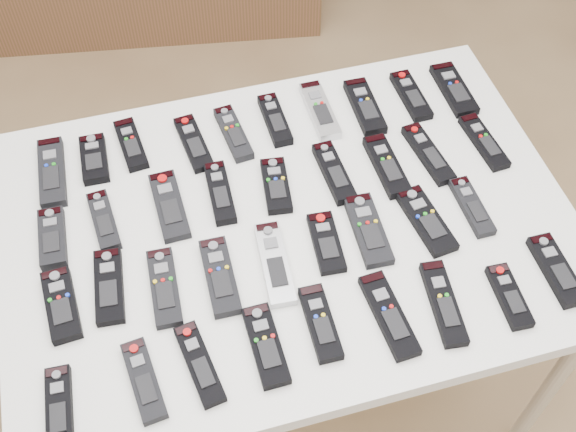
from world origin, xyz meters
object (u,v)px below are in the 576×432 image
object	(u,v)px
table	(288,237)
remote_11	(104,221)
remote_27	(472,207)
remote_5	(275,120)
remote_16	(387,166)
remote_28	(59,408)
remote_15	(334,173)
remote_7	(365,107)
remote_9	(454,89)
remote_8	(411,96)
remote_6	(320,111)
remote_25	(368,230)
remote_21	(164,287)
remote_14	(276,186)
remote_26	(426,221)
remote_12	(169,206)
remote_19	(61,305)
remote_1	(94,159)
remote_3	(194,143)
remote_22	(220,277)
remote_29	(144,380)
remote_32	(320,323)
remote_13	(220,193)
remote_30	(200,364)
remote_24	(326,243)
remote_10	(52,238)
remote_31	(266,345)
remote_33	(389,315)
remote_18	(484,142)
remote_23	(275,263)
remote_0	(52,172)
remote_2	(131,145)
remote_34	(443,303)
remote_4	(233,133)

from	to	relation	value
table	remote_11	distance (m)	0.41
remote_27	remote_5	bearing A→B (deg)	132.83
remote_16	remote_28	xyz separation A→B (m)	(-0.78, -0.39, -0.00)
remote_15	remote_5	bearing A→B (deg)	111.16
table	remote_7	world-z (taller)	remote_7
remote_9	remote_8	bearing A→B (deg)	176.40
remote_6	remote_25	bearing A→B (deg)	-90.85
remote_27	remote_21	bearing A→B (deg)	-178.47
remote_5	remote_14	bearing A→B (deg)	-104.96
remote_11	remote_28	world-z (taller)	same
remote_26	remote_7	bearing A→B (deg)	85.29
remote_12	remote_19	size ratio (longest dim) A/B	1.13
remote_1	remote_21	bearing A→B (deg)	-74.04
remote_3	remote_22	size ratio (longest dim) A/B	0.96
remote_11	remote_27	size ratio (longest dim) A/B	0.99
remote_5	remote_29	xyz separation A→B (m)	(-0.41, -0.59, -0.00)
remote_8	remote_16	world-z (taller)	remote_16
remote_3	remote_32	bearing A→B (deg)	-80.85
remote_13	remote_32	size ratio (longest dim) A/B	1.02
remote_30	remote_6	bearing A→B (deg)	45.72
remote_8	remote_1	bearing A→B (deg)	178.77
remote_16	remote_24	bearing A→B (deg)	-140.85
remote_10	remote_31	bearing A→B (deg)	-42.41
remote_15	remote_33	world-z (taller)	remote_15
remote_8	remote_21	size ratio (longest dim) A/B	0.92
remote_18	remote_23	world-z (taller)	remote_23
remote_1	remote_6	size ratio (longest dim) A/B	0.74
remote_28	remote_30	world-z (taller)	same
remote_22	remote_30	world-z (taller)	remote_22
remote_0	remote_19	xyz separation A→B (m)	(-0.01, -0.36, 0.00)
remote_2	remote_31	bearing A→B (deg)	-79.07
remote_14	remote_22	world-z (taller)	remote_22
remote_16	remote_34	distance (m)	0.37
remote_21	remote_24	distance (m)	0.35
remote_21	remote_4	bearing A→B (deg)	61.29
remote_8	remote_18	xyz separation A→B (m)	(0.11, -0.19, -0.00)
remote_3	remote_22	bearing A→B (deg)	-99.10
remote_23	remote_28	world-z (taller)	same
remote_24	remote_28	distance (m)	0.62
remote_7	remote_24	distance (m)	0.42
remote_4	remote_26	xyz separation A→B (m)	(0.35, -0.37, -0.00)
remote_5	remote_33	world-z (taller)	remote_5
remote_31	remote_34	size ratio (longest dim) A/B	0.90
remote_18	remote_32	distance (m)	0.63
remote_2	remote_11	distance (m)	0.23
remote_7	remote_15	world-z (taller)	same
remote_0	remote_19	size ratio (longest dim) A/B	1.20
remote_5	remote_26	xyz separation A→B (m)	(0.24, -0.38, -0.00)
remote_28	remote_30	xyz separation A→B (m)	(0.26, 0.02, -0.00)
remote_5	remote_18	distance (m)	0.50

